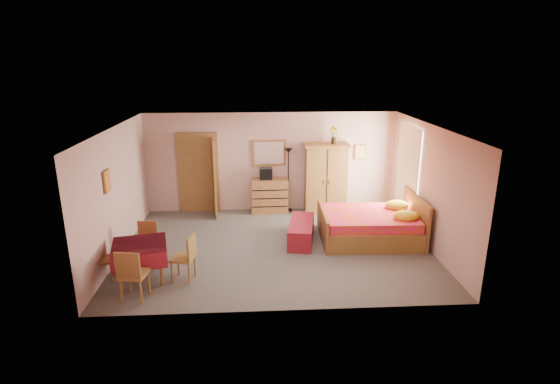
{
  "coord_description": "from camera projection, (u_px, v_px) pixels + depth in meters",
  "views": [
    {
      "loc": [
        -0.44,
        -8.68,
        3.9
      ],
      "look_at": [
        0.1,
        0.3,
        1.15
      ],
      "focal_mm": 28.0,
      "sensor_mm": 36.0,
      "label": 1
    }
  ],
  "objects": [
    {
      "name": "chair_north",
      "position": [
        146.0,
        244.0,
        8.56
      ],
      "size": [
        0.4,
        0.4,
        0.84
      ],
      "primitive_type": "cube",
      "rotation": [
        0.0,
        0.0,
        3.09
      ],
      "color": "#A46A37",
      "rests_on": "floor"
    },
    {
      "name": "wall_front",
      "position": [
        285.0,
        236.0,
        6.68
      ],
      "size": [
        6.5,
        0.1,
        2.6
      ],
      "primitive_type": "cube",
      "color": "#C89B91",
      "rests_on": "floor"
    },
    {
      "name": "picture_left",
      "position": [
        107.0,
        181.0,
        8.19
      ],
      "size": [
        0.04,
        0.32,
        0.42
      ],
      "primitive_type": "cube",
      "color": "orange",
      "rests_on": "wall_left"
    },
    {
      "name": "chair_west",
      "position": [
        101.0,
        260.0,
        7.92
      ],
      "size": [
        0.46,
        0.46,
        0.82
      ],
      "primitive_type": "cube",
      "rotation": [
        0.0,
        0.0,
        -1.29
      ],
      "color": "olive",
      "rests_on": "floor"
    },
    {
      "name": "dining_table",
      "position": [
        141.0,
        262.0,
        7.98
      ],
      "size": [
        1.13,
        1.13,
        0.69
      ],
      "primitive_type": "cube",
      "rotation": [
        0.0,
        0.0,
        0.22
      ],
      "color": "maroon",
      "rests_on": "floor"
    },
    {
      "name": "picture_back",
      "position": [
        360.0,
        152.0,
        11.49
      ],
      "size": [
        0.3,
        0.04,
        0.4
      ],
      "primitive_type": "cube",
      "color": "#D8BF59",
      "rests_on": "wall_back"
    },
    {
      "name": "chair_east",
      "position": [
        183.0,
        257.0,
        7.94
      ],
      "size": [
        0.47,
        0.47,
        0.87
      ],
      "primitive_type": "cube",
      "rotation": [
        0.0,
        0.0,
        1.36
      ],
      "color": "#A67838",
      "rests_on": "floor"
    },
    {
      "name": "chair_south",
      "position": [
        134.0,
        273.0,
        7.29
      ],
      "size": [
        0.48,
        0.48,
        0.93
      ],
      "primitive_type": "cube",
      "rotation": [
        0.0,
        0.0,
        -0.16
      ],
      "color": "#AF743B",
      "rests_on": "floor"
    },
    {
      "name": "wall_mirror",
      "position": [
        269.0,
        153.0,
        11.38
      ],
      "size": [
        0.88,
        0.09,
        0.7
      ],
      "primitive_type": "cube",
      "rotation": [
        0.0,
        0.0,
        0.05
      ],
      "color": "white",
      "rests_on": "wall_back"
    },
    {
      "name": "floor_lamp",
      "position": [
        288.0,
        180.0,
        11.48
      ],
      "size": [
        0.24,
        0.24,
        1.69
      ],
      "primitive_type": "cube",
      "rotation": [
        0.0,
        0.0,
        -0.13
      ],
      "color": "black",
      "rests_on": "floor"
    },
    {
      "name": "floor",
      "position": [
        276.0,
        247.0,
        9.45
      ],
      "size": [
        6.5,
        6.5,
        0.0
      ],
      "primitive_type": "plane",
      "color": "#5F5953",
      "rests_on": "ground"
    },
    {
      "name": "wardrobe",
      "position": [
        326.0,
        178.0,
        11.36
      ],
      "size": [
        1.18,
        0.63,
        1.83
      ],
      "primitive_type": "cube",
      "rotation": [
        0.0,
        0.0,
        -0.02
      ],
      "color": "#A97939",
      "rests_on": "floor"
    },
    {
      "name": "stereo",
      "position": [
        266.0,
        174.0,
        11.31
      ],
      "size": [
        0.33,
        0.24,
        0.3
      ],
      "primitive_type": "cube",
      "rotation": [
        0.0,
        0.0,
        0.04
      ],
      "color": "black",
      "rests_on": "chest_of_drawers"
    },
    {
      "name": "chest_of_drawers",
      "position": [
        270.0,
        195.0,
        11.5
      ],
      "size": [
        0.96,
        0.5,
        0.9
      ],
      "primitive_type": "cube",
      "rotation": [
        0.0,
        0.0,
        0.02
      ],
      "color": "#9E6535",
      "rests_on": "floor"
    },
    {
      "name": "wall_back",
      "position": [
        271.0,
        162.0,
        11.46
      ],
      "size": [
        6.5,
        0.1,
        2.6
      ],
      "primitive_type": "cube",
      "color": "#C89B91",
      "rests_on": "floor"
    },
    {
      "name": "bed",
      "position": [
        369.0,
        218.0,
        9.72
      ],
      "size": [
        2.24,
        1.79,
        1.01
      ],
      "primitive_type": "cube",
      "rotation": [
        0.0,
        0.0,
        -0.04
      ],
      "color": "#DE156B",
      "rests_on": "floor"
    },
    {
      "name": "ceiling",
      "position": [
        276.0,
        127.0,
        8.69
      ],
      "size": [
        6.5,
        6.5,
        0.0
      ],
      "primitive_type": "plane",
      "rotation": [
        3.14,
        0.0,
        0.0
      ],
      "color": "brown",
      "rests_on": "wall_back"
    },
    {
      "name": "sunflower_vase",
      "position": [
        334.0,
        135.0,
        11.05
      ],
      "size": [
        0.18,
        0.18,
        0.44
      ],
      "primitive_type": "cube",
      "rotation": [
        0.0,
        0.0,
        -0.03
      ],
      "color": "yellow",
      "rests_on": "wardrobe"
    },
    {
      "name": "bench",
      "position": [
        301.0,
        231.0,
        9.7
      ],
      "size": [
        0.73,
        1.43,
        0.45
      ],
      "primitive_type": "cube",
      "rotation": [
        0.0,
        0.0,
        -0.18
      ],
      "color": "maroon",
      "rests_on": "floor"
    },
    {
      "name": "window",
      "position": [
        408.0,
        167.0,
        10.36
      ],
      "size": [
        0.08,
        1.4,
        1.95
      ],
      "primitive_type": "cube",
      "color": "white",
      "rests_on": "wall_right"
    },
    {
      "name": "wall_left",
      "position": [
        117.0,
        192.0,
        8.88
      ],
      "size": [
        0.1,
        5.0,
        2.6
      ],
      "primitive_type": "cube",
      "color": "#C89B91",
      "rests_on": "floor"
    },
    {
      "name": "wall_right",
      "position": [
        429.0,
        187.0,
        9.26
      ],
      "size": [
        0.1,
        5.0,
        2.6
      ],
      "primitive_type": "cube",
      "color": "#C89B91",
      "rests_on": "floor"
    },
    {
      "name": "doorway",
      "position": [
        199.0,
        174.0,
        11.4
      ],
      "size": [
        1.06,
        0.12,
        2.15
      ],
      "primitive_type": "cube",
      "color": "#9E6B35",
      "rests_on": "floor"
    }
  ]
}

